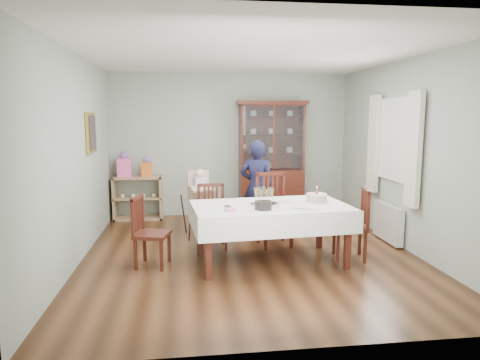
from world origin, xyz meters
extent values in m
plane|color=#593319|center=(0.00, 0.00, 0.00)|extent=(5.00, 5.00, 0.00)
plane|color=#9EAA99|center=(0.00, 2.50, 1.35)|extent=(4.50, 0.00, 4.50)
plane|color=#9EAA99|center=(-2.25, 0.00, 1.35)|extent=(0.00, 5.00, 5.00)
plane|color=#9EAA99|center=(2.25, 0.00, 1.35)|extent=(0.00, 5.00, 5.00)
plane|color=white|center=(0.00, 0.00, 2.70)|extent=(5.00, 5.00, 0.00)
cube|color=#4D1E13|center=(0.21, -0.38, 0.72)|extent=(1.98, 1.21, 0.06)
cube|color=silver|center=(0.21, -0.38, 0.76)|extent=(2.09, 1.32, 0.01)
cube|color=#4D1E13|center=(0.75, 2.26, 0.45)|extent=(1.20, 0.45, 0.90)
cube|color=white|center=(0.75, 2.07, 1.50)|extent=(1.12, 0.01, 1.16)
cube|color=#4D1E13|center=(0.75, 2.26, 2.14)|extent=(1.30, 0.48, 0.07)
cube|color=tan|center=(-1.75, 2.28, 0.02)|extent=(0.90, 0.38, 0.04)
cube|color=tan|center=(-1.75, 2.28, 0.40)|extent=(0.90, 0.38, 0.03)
cube|color=tan|center=(-1.75, 2.28, 0.78)|extent=(0.90, 0.38, 0.04)
cube|color=tan|center=(-2.17, 2.28, 0.40)|extent=(0.04, 0.38, 0.80)
cube|color=tan|center=(-1.33, 2.28, 0.40)|extent=(0.04, 0.38, 0.80)
cube|color=gold|center=(-2.22, 0.80, 1.65)|extent=(0.04, 0.48, 0.58)
cube|color=white|center=(2.22, 0.30, 1.55)|extent=(0.04, 1.02, 1.22)
cube|color=silver|center=(2.16, -0.32, 1.45)|extent=(0.07, 0.30, 1.55)
cube|color=silver|center=(2.16, 0.92, 1.45)|extent=(0.07, 0.30, 1.55)
cube|color=white|center=(2.16, 0.30, 0.30)|extent=(0.10, 0.80, 0.55)
cube|color=#4D1E13|center=(-0.49, 0.32, 0.42)|extent=(0.43, 0.43, 0.05)
cube|color=#4D1E13|center=(-0.50, 0.50, 0.67)|extent=(0.39, 0.06, 0.49)
cube|color=#4D1E13|center=(0.42, 0.33, 0.49)|extent=(0.53, 0.53, 0.05)
cube|color=#4D1E13|center=(0.39, 0.55, 0.78)|extent=(0.46, 0.09, 0.56)
cube|color=#4D1E13|center=(-1.29, -0.34, 0.41)|extent=(0.49, 0.49, 0.05)
cube|color=#4D1E13|center=(-1.47, -0.30, 0.66)|extent=(0.13, 0.38, 0.48)
cube|color=#4D1E13|center=(1.29, -0.36, 0.43)|extent=(0.50, 0.50, 0.05)
cube|color=#4D1E13|center=(1.48, -0.40, 0.70)|extent=(0.12, 0.41, 0.50)
imported|color=black|center=(0.27, 0.98, 0.76)|extent=(0.65, 0.55, 1.52)
cube|color=tan|center=(-0.64, 1.05, 0.68)|extent=(0.41, 0.38, 0.25)
cube|color=tan|center=(-0.64, 1.05, 0.89)|extent=(0.35, 0.14, 0.29)
cube|color=tan|center=(-0.64, 1.05, 0.76)|extent=(0.40, 0.24, 0.03)
cube|color=silver|center=(-0.64, 1.05, 0.84)|extent=(0.21, 0.18, 0.19)
sphere|color=beige|center=(-0.64, 1.05, 0.99)|extent=(0.15, 0.15, 0.15)
cylinder|color=silver|center=(0.13, -0.33, 0.77)|extent=(0.35, 0.35, 0.01)
torus|color=silver|center=(0.13, -0.33, 0.78)|extent=(0.35, 0.35, 0.01)
cylinder|color=white|center=(0.85, -0.30, 0.77)|extent=(0.31, 0.31, 0.02)
cylinder|color=brown|center=(0.85, -0.30, 0.82)|extent=(0.27, 0.27, 0.10)
cylinder|color=silver|center=(0.85, -0.30, 0.88)|extent=(0.27, 0.27, 0.01)
cylinder|color=#F24C4C|center=(0.85, -0.30, 0.92)|extent=(0.01, 0.01, 0.08)
sphere|color=yellow|center=(0.85, -0.30, 0.97)|extent=(0.02, 0.02, 0.02)
cylinder|color=black|center=(0.07, -0.62, 0.81)|extent=(0.27, 0.27, 0.10)
cylinder|color=white|center=(0.35, -0.60, 0.80)|extent=(0.24, 0.24, 0.08)
cube|color=#FF5DA9|center=(-0.33, -0.66, 0.77)|extent=(0.15, 0.15, 0.02)
cube|color=silver|center=(0.59, -0.70, 0.77)|extent=(0.29, 0.16, 0.01)
cube|color=#FF5DA9|center=(-1.98, 2.26, 0.97)|extent=(0.26, 0.18, 0.34)
sphere|color=#E533B2|center=(-1.98, 2.26, 1.19)|extent=(0.13, 0.13, 0.13)
cube|color=orange|center=(-1.57, 2.26, 0.93)|extent=(0.21, 0.15, 0.26)
sphere|color=#E533B2|center=(-1.57, 2.26, 1.11)|extent=(0.12, 0.12, 0.12)
camera|label=1|loc=(-0.85, -5.67, 1.88)|focal=32.00mm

